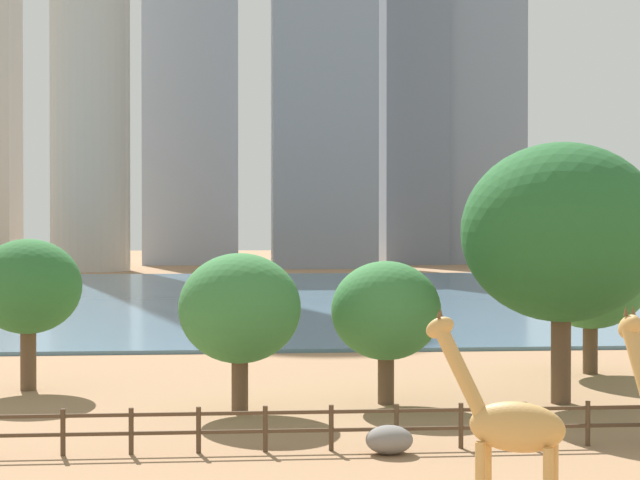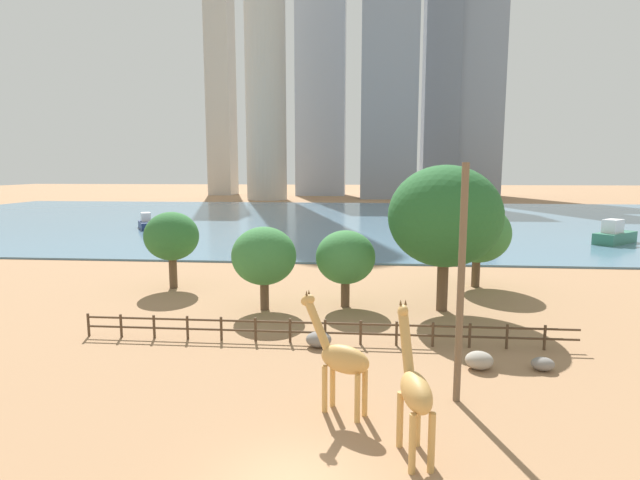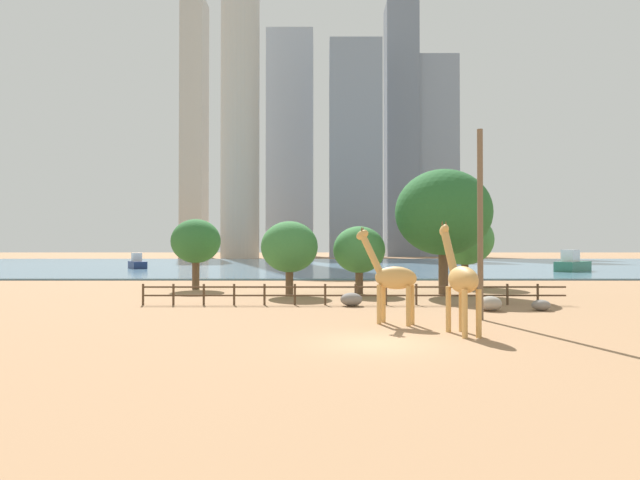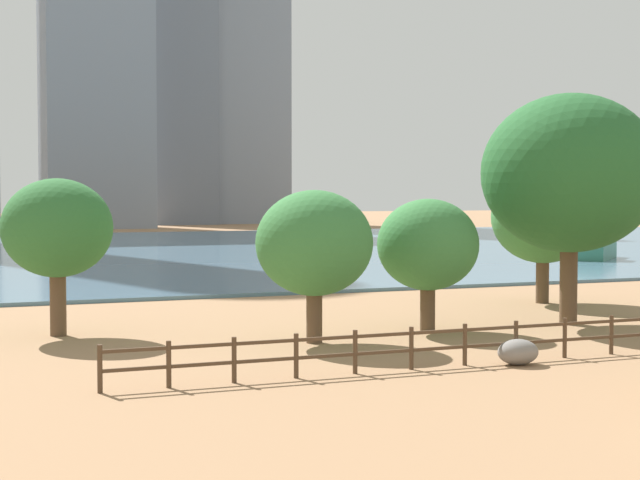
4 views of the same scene
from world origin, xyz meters
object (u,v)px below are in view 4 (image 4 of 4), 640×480
at_px(boulder_small, 518,352).
at_px(tree_left_large, 543,217).
at_px(tree_center_broad, 314,244).
at_px(tree_right_small, 570,174).
at_px(tree_right_tall, 57,229).
at_px(boat_sailboat, 594,246).
at_px(tree_left_small, 428,245).

height_order(boulder_small, tree_left_large, tree_left_large).
relative_size(tree_center_broad, tree_right_small, 0.58).
bearing_deg(boulder_small, tree_right_tall, 136.06).
bearing_deg(tree_right_tall, boat_sailboat, 30.02).
height_order(boulder_small, boat_sailboat, boat_sailboat).
height_order(tree_center_broad, tree_right_small, tree_right_small).
xyz_separation_m(tree_right_tall, boat_sailboat, (45.00, 26.00, -2.82)).
height_order(tree_center_broad, boat_sailboat, tree_center_broad).
distance_m(tree_center_broad, tree_right_small, 11.88).
relative_size(tree_center_broad, tree_left_small, 1.06).
relative_size(tree_left_large, tree_center_broad, 1.19).
bearing_deg(tree_left_small, tree_right_tall, 163.01).
bearing_deg(boat_sailboat, tree_center_broad, 177.99).
height_order(tree_center_broad, tree_left_small, tree_center_broad).
distance_m(boulder_small, tree_center_broad, 8.45).
bearing_deg(boat_sailboat, tree_right_small, -171.96).
xyz_separation_m(tree_left_large, tree_right_tall, (-23.46, -2.46, -0.18)).
height_order(tree_right_small, boat_sailboat, tree_right_small).
relative_size(tree_left_large, tree_left_small, 1.26).
bearing_deg(tree_center_broad, tree_left_small, 12.79).
distance_m(tree_right_tall, tree_left_small, 14.12).
bearing_deg(tree_right_small, tree_right_tall, 167.12).
relative_size(tree_right_small, boat_sailboat, 1.42).
relative_size(tree_left_large, tree_right_small, 0.69).
height_order(tree_left_large, tree_right_small, tree_right_small).
bearing_deg(tree_left_large, tree_left_small, -146.60).
xyz_separation_m(boulder_small, boat_sailboat, (32.60, 37.95, 0.81)).
bearing_deg(tree_left_small, tree_center_broad, -167.21).
bearing_deg(tree_right_small, tree_left_small, 176.31).
distance_m(boulder_small, tree_left_small, 8.43).
distance_m(tree_left_large, tree_right_small, 8.12).
bearing_deg(boat_sailboat, tree_right_tall, 167.59).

